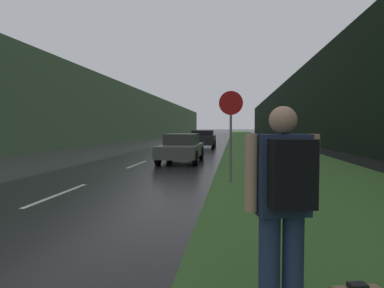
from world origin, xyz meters
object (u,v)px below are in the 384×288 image
object	(u,v)px
hitchhiker_with_backpack	(284,201)
car_passing_far	(203,139)
stop_sign	(231,126)
car_passing_near	(181,148)

from	to	relation	value
hitchhiker_with_backpack	car_passing_far	size ratio (longest dim) A/B	0.45
hitchhiker_with_backpack	car_passing_far	distance (m)	24.77
hitchhiker_with_backpack	stop_sign	bearing A→B (deg)	80.83
stop_sign	car_passing_near	bearing A→B (deg)	111.98
stop_sign	car_passing_far	world-z (taller)	stop_sign
stop_sign	car_passing_far	xyz separation A→B (m)	(-2.38, 17.22, -0.97)
car_passing_near	stop_sign	bearing A→B (deg)	111.98
stop_sign	hitchhiker_with_backpack	distance (m)	7.42
stop_sign	car_passing_near	distance (m)	6.45
stop_sign	car_passing_near	size ratio (longest dim) A/B	0.62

